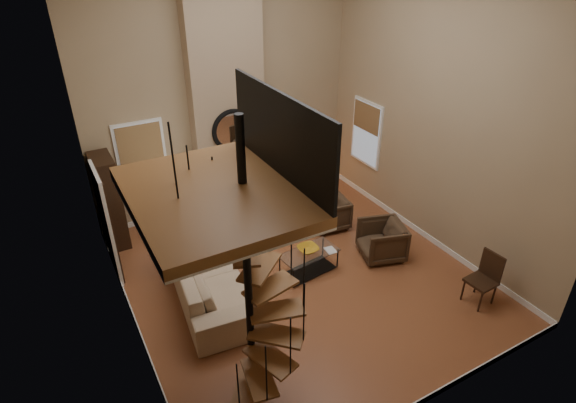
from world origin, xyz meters
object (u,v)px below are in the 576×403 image
sofa (208,274)px  accent_lamp (289,182)px  armchair_far (385,240)px  side_chair (485,276)px  coffee_table (309,260)px  hutch (109,201)px  armchair_near (332,212)px  floor_lamp (172,180)px

sofa → accent_lamp: sofa is taller
sofa → armchair_far: 3.52m
sofa → side_chair: bearing=-115.7°
coffee_table → side_chair: (2.22, -2.14, 0.24)m
armchair_far → accent_lamp: 3.29m
hutch → armchair_near: 4.62m
armchair_far → armchair_near: bearing=-149.4°
coffee_table → side_chair: bearing=-43.9°
armchair_far → side_chair: (0.62, -1.87, 0.17)m
floor_lamp → coffee_table: bearing=-51.2°
accent_lamp → side_chair: size_ratio=0.52×
hutch → armchair_near: hutch is taller
armchair_near → coffee_table: armchair_near is taller
sofa → armchair_near: 3.22m
armchair_far → accent_lamp: (-0.36, 3.26, -0.10)m
armchair_far → coffee_table: 1.62m
hutch → armchair_near: (4.24, -1.72, -0.60)m
armchair_far → coffee_table: (-1.60, 0.27, -0.07)m
sofa → accent_lamp: 4.05m
floor_lamp → armchair_near: bearing=-19.8°
coffee_table → floor_lamp: 3.09m
sofa → floor_lamp: floor_lamp is taller
coffee_table → accent_lamp: size_ratio=2.28×
floor_lamp → sofa: bearing=-91.7°
hutch → side_chair: 7.21m
armchair_near → floor_lamp: size_ratio=0.45×
armchair_near → armchair_far: bearing=20.5°
sofa → armchair_far: (3.46, -0.66, -0.04)m
accent_lamp → coffee_table: bearing=-112.4°
accent_lamp → armchair_near: bearing=-88.8°
floor_lamp → side_chair: 6.01m
side_chair → hutch: bearing=136.1°
floor_lamp → armchair_far: bearing=-36.4°
floor_lamp → hutch: bearing=152.4°
coffee_table → armchair_near: bearing=41.7°
armchair_far → floor_lamp: size_ratio=0.48×
coffee_table → accent_lamp: accent_lamp is taller
sofa → armchair_near: sofa is taller
armchair_near → floor_lamp: bearing=-102.2°
hutch → armchair_far: bearing=-34.3°
hutch → accent_lamp: hutch is taller
armchair_near → armchair_far: armchair_far is taller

